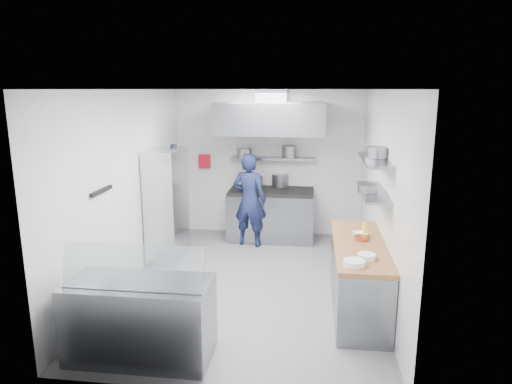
# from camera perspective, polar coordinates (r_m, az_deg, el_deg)

# --- Properties ---
(floor) EXTENTS (5.00, 5.00, 0.00)m
(floor) POSITION_cam_1_polar(r_m,az_deg,el_deg) (6.87, -0.64, -11.34)
(floor) COLOR slate
(floor) RESTS_ON ground
(ceiling) EXTENTS (5.00, 5.00, 0.00)m
(ceiling) POSITION_cam_1_polar(r_m,az_deg,el_deg) (6.27, -0.71, 12.72)
(ceiling) COLOR silver
(ceiling) RESTS_ON wall_back
(wall_back) EXTENTS (3.60, 2.80, 0.02)m
(wall_back) POSITION_cam_1_polar(r_m,az_deg,el_deg) (8.86, 1.54, 3.64)
(wall_back) COLOR white
(wall_back) RESTS_ON floor
(wall_front) EXTENTS (3.60, 2.80, 0.02)m
(wall_front) POSITION_cam_1_polar(r_m,az_deg,el_deg) (4.06, -5.54, -7.53)
(wall_front) COLOR white
(wall_front) RESTS_ON floor
(wall_left) EXTENTS (2.80, 5.00, 0.02)m
(wall_left) POSITION_cam_1_polar(r_m,az_deg,el_deg) (6.90, -15.65, 0.54)
(wall_left) COLOR white
(wall_left) RESTS_ON floor
(wall_right) EXTENTS (2.80, 5.00, 0.02)m
(wall_right) POSITION_cam_1_polar(r_m,az_deg,el_deg) (6.44, 15.41, -0.31)
(wall_right) COLOR white
(wall_right) RESTS_ON floor
(gas_range) EXTENTS (1.60, 0.80, 0.90)m
(gas_range) POSITION_cam_1_polar(r_m,az_deg,el_deg) (8.67, 1.90, -3.01)
(gas_range) COLOR gray
(gas_range) RESTS_ON floor
(cooktop) EXTENTS (1.57, 0.78, 0.06)m
(cooktop) POSITION_cam_1_polar(r_m,az_deg,el_deg) (8.55, 1.93, 0.09)
(cooktop) COLOR black
(cooktop) RESTS_ON gas_range
(stock_pot_left) EXTENTS (0.30, 0.30, 0.20)m
(stock_pot_left) POSITION_cam_1_polar(r_m,az_deg,el_deg) (8.80, -0.18, 1.32)
(stock_pot_left) COLOR slate
(stock_pot_left) RESTS_ON cooktop
(stock_pot_mid) EXTENTS (0.32, 0.32, 0.24)m
(stock_pot_mid) POSITION_cam_1_polar(r_m,az_deg,el_deg) (8.84, 3.03, 1.48)
(stock_pot_mid) COLOR slate
(stock_pot_mid) RESTS_ON cooktop
(over_range_shelf) EXTENTS (1.60, 0.30, 0.04)m
(over_range_shelf) POSITION_cam_1_polar(r_m,az_deg,el_deg) (8.68, 2.10, 4.24)
(over_range_shelf) COLOR gray
(over_range_shelf) RESTS_ON wall_back
(shelf_pot_a) EXTENTS (0.28, 0.28, 0.18)m
(shelf_pot_a) POSITION_cam_1_polar(r_m,az_deg,el_deg) (8.55, -1.52, 4.85)
(shelf_pot_a) COLOR slate
(shelf_pot_a) RESTS_ON over_range_shelf
(shelf_pot_b) EXTENTS (0.28, 0.28, 0.22)m
(shelf_pot_b) POSITION_cam_1_polar(r_m,az_deg,el_deg) (8.62, 4.19, 5.03)
(shelf_pot_b) COLOR slate
(shelf_pot_b) RESTS_ON over_range_shelf
(extractor_hood) EXTENTS (1.90, 1.15, 0.55)m
(extractor_hood) POSITION_cam_1_polar(r_m,az_deg,el_deg) (8.19, 1.88, 9.22)
(extractor_hood) COLOR gray
(extractor_hood) RESTS_ON wall_back
(hood_duct) EXTENTS (0.55, 0.55, 0.24)m
(hood_duct) POSITION_cam_1_polar(r_m,az_deg,el_deg) (8.40, 2.05, 11.90)
(hood_duct) COLOR slate
(hood_duct) RESTS_ON extractor_hood
(red_firebox) EXTENTS (0.22, 0.10, 0.26)m
(red_firebox) POSITION_cam_1_polar(r_m,az_deg,el_deg) (9.01, -6.45, 3.84)
(red_firebox) COLOR red
(red_firebox) RESTS_ON wall_back
(chef) EXTENTS (0.69, 0.53, 1.70)m
(chef) POSITION_cam_1_polar(r_m,az_deg,el_deg) (8.22, -0.84, -1.00)
(chef) COLOR #151C41
(chef) RESTS_ON floor
(wire_rack) EXTENTS (0.50, 0.90, 1.85)m
(wire_rack) POSITION_cam_1_polar(r_m,az_deg,el_deg) (7.72, -11.07, -1.58)
(wire_rack) COLOR silver
(wire_rack) RESTS_ON floor
(rack_bin_a) EXTENTS (0.16, 0.20, 0.18)m
(rack_bin_a) POSITION_cam_1_polar(r_m,az_deg,el_deg) (7.84, -10.83, -2.30)
(rack_bin_a) COLOR white
(rack_bin_a) RESTS_ON wire_rack
(rack_bin_b) EXTENTS (0.14, 0.18, 0.16)m
(rack_bin_b) POSITION_cam_1_polar(r_m,az_deg,el_deg) (7.99, -10.36, 1.69)
(rack_bin_b) COLOR yellow
(rack_bin_b) RESTS_ON wire_rack
(rack_jar) EXTENTS (0.11, 0.11, 0.18)m
(rack_jar) POSITION_cam_1_polar(r_m,az_deg,el_deg) (7.86, -10.24, 5.21)
(rack_jar) COLOR black
(rack_jar) RESTS_ON wire_rack
(knife_strip) EXTENTS (0.04, 0.55, 0.05)m
(knife_strip) POSITION_cam_1_polar(r_m,az_deg,el_deg) (6.06, -18.76, 0.13)
(knife_strip) COLOR black
(knife_strip) RESTS_ON wall_left
(prep_counter_base) EXTENTS (0.62, 2.00, 0.84)m
(prep_counter_base) POSITION_cam_1_polar(r_m,az_deg,el_deg) (6.13, 12.63, -10.47)
(prep_counter_base) COLOR gray
(prep_counter_base) RESTS_ON floor
(prep_counter_top) EXTENTS (0.65, 2.04, 0.06)m
(prep_counter_top) POSITION_cam_1_polar(r_m,az_deg,el_deg) (5.97, 12.84, -6.49)
(prep_counter_top) COLOR #97643F
(prep_counter_top) RESTS_ON prep_counter_base
(plate_stack_a) EXTENTS (0.24, 0.24, 0.06)m
(plate_stack_a) POSITION_cam_1_polar(r_m,az_deg,el_deg) (5.21, 12.18, -8.64)
(plate_stack_a) COLOR white
(plate_stack_a) RESTS_ON prep_counter_top
(plate_stack_b) EXTENTS (0.20, 0.20, 0.06)m
(plate_stack_b) POSITION_cam_1_polar(r_m,az_deg,el_deg) (5.42, 13.64, -7.83)
(plate_stack_b) COLOR white
(plate_stack_b) RESTS_ON prep_counter_top
(copper_pan) EXTENTS (0.17, 0.17, 0.06)m
(copper_pan) POSITION_cam_1_polar(r_m,az_deg,el_deg) (6.05, 13.00, -5.64)
(copper_pan) COLOR #C15C36
(copper_pan) RESTS_ON prep_counter_top
(squeeze_bottle) EXTENTS (0.06, 0.06, 0.18)m
(squeeze_bottle) POSITION_cam_1_polar(r_m,az_deg,el_deg) (6.22, 13.40, -4.55)
(squeeze_bottle) COLOR yellow
(squeeze_bottle) RESTS_ON prep_counter_top
(mixing_bowl) EXTENTS (0.22, 0.22, 0.05)m
(mixing_bowl) POSITION_cam_1_polar(r_m,az_deg,el_deg) (6.21, 12.84, -5.20)
(mixing_bowl) COLOR white
(mixing_bowl) RESTS_ON prep_counter_top
(wall_shelf_lower) EXTENTS (0.30, 1.30, 0.04)m
(wall_shelf_lower) POSITION_cam_1_polar(r_m,az_deg,el_deg) (6.10, 14.37, 0.01)
(wall_shelf_lower) COLOR gray
(wall_shelf_lower) RESTS_ON wall_right
(wall_shelf_upper) EXTENTS (0.30, 1.30, 0.04)m
(wall_shelf_upper) POSITION_cam_1_polar(r_m,az_deg,el_deg) (6.03, 14.59, 3.91)
(wall_shelf_upper) COLOR gray
(wall_shelf_upper) RESTS_ON wall_right
(shelf_pot_c) EXTENTS (0.25, 0.25, 0.10)m
(shelf_pot_c) POSITION_cam_1_polar(r_m,az_deg,el_deg) (5.97, 13.78, 0.45)
(shelf_pot_c) COLOR slate
(shelf_pot_c) RESTS_ON wall_shelf_lower
(shelf_pot_d) EXTENTS (0.29, 0.29, 0.14)m
(shelf_pot_d) POSITION_cam_1_polar(r_m,az_deg,el_deg) (6.07, 14.92, 4.81)
(shelf_pot_d) COLOR slate
(shelf_pot_d) RESTS_ON wall_shelf_upper
(display_case) EXTENTS (1.50, 0.70, 0.85)m
(display_case) POSITION_cam_1_polar(r_m,az_deg,el_deg) (5.15, -14.25, -15.19)
(display_case) COLOR gray
(display_case) RESTS_ON floor
(display_glass) EXTENTS (1.47, 0.19, 0.42)m
(display_glass) POSITION_cam_1_polar(r_m,az_deg,el_deg) (4.78, -15.19, -8.98)
(display_glass) COLOR silver
(display_glass) RESTS_ON display_case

